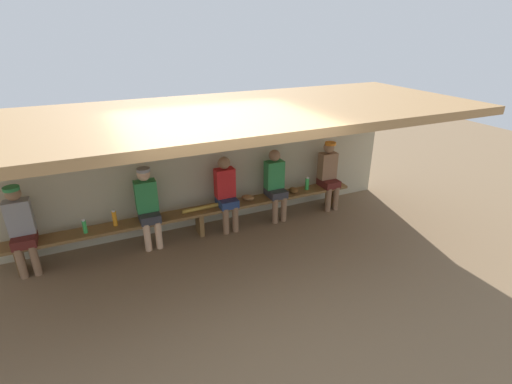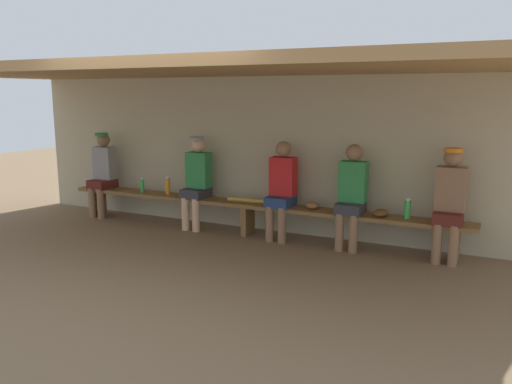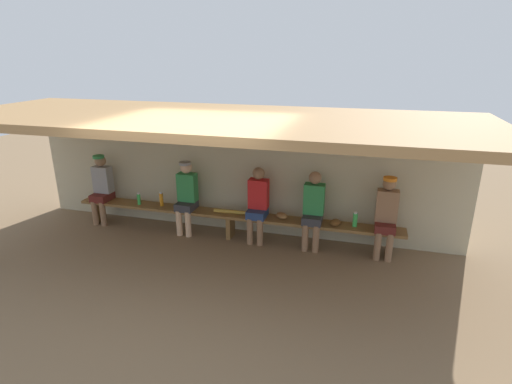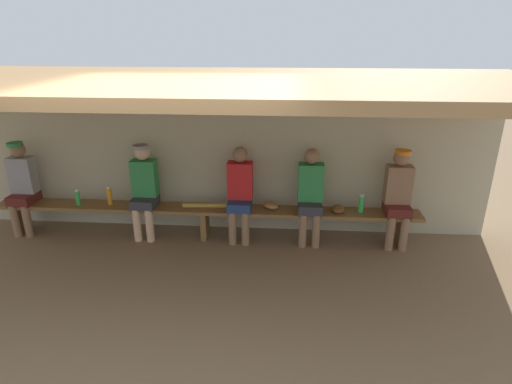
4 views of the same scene
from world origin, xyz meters
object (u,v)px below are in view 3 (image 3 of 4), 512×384
object	(u,v)px
player_rightmost	(386,213)
baseball_glove_dark_brown	(282,216)
bench	(230,217)
player_near_post	(258,202)
baseball_glove_tan	(335,222)
player_shirtless_tan	(102,186)
baseball_bat	(237,212)
player_in_red	(186,194)
water_bottle_green	(355,220)
water_bottle_blue	(139,199)
water_bottle_orange	(161,199)
player_leftmost	(313,207)

from	to	relation	value
player_rightmost	baseball_glove_dark_brown	xyz separation A→B (m)	(-1.71, 0.03, -0.24)
bench	player_near_post	xyz separation A→B (m)	(0.51, 0.00, 0.34)
player_rightmost	baseball_glove_dark_brown	size ratio (longest dim) A/B	5.60
bench	player_near_post	size ratio (longest dim) A/B	4.49
player_rightmost	baseball_glove_tan	distance (m)	0.83
player_shirtless_tan	baseball_glove_dark_brown	xyz separation A→B (m)	(3.56, 0.03, -0.24)
baseball_glove_tan	baseball_bat	distance (m)	1.73
player_shirtless_tan	baseball_glove_dark_brown	bearing A→B (deg)	0.56
player_near_post	player_in_red	bearing A→B (deg)	179.98
player_near_post	player_shirtless_tan	distance (m)	3.13
water_bottle_green	baseball_bat	size ratio (longest dim) A/B	0.29
player_in_red	baseball_glove_tan	distance (m)	2.71
player_in_red	baseball_glove_tan	size ratio (longest dim) A/B	5.60
water_bottle_blue	water_bottle_orange	bearing A→B (deg)	6.85
player_shirtless_tan	player_rightmost	xyz separation A→B (m)	(5.27, 0.00, 0.00)
player_near_post	player_shirtless_tan	bearing A→B (deg)	179.99
player_rightmost	baseball_glove_tan	size ratio (longest dim) A/B	5.60
player_leftmost	bench	bearing A→B (deg)	-179.88
player_shirtless_tan	water_bottle_orange	size ratio (longest dim) A/B	5.02
player_shirtless_tan	baseball_glove_dark_brown	distance (m)	3.57
player_rightmost	baseball_glove_tan	xyz separation A→B (m)	(-0.79, -0.02, -0.24)
water_bottle_orange	player_in_red	bearing A→B (deg)	-1.65
bench	water_bottle_blue	xyz separation A→B (m)	(-1.81, -0.03, 0.18)
water_bottle_blue	water_bottle_green	world-z (taller)	water_bottle_green
bench	water_bottle_blue	world-z (taller)	water_bottle_blue
player_in_red	water_bottle_green	distance (m)	3.02
bench	baseball_bat	xyz separation A→B (m)	(0.13, -0.00, 0.11)
water_bottle_blue	baseball_glove_tan	distance (m)	3.67
player_rightmost	player_near_post	bearing A→B (deg)	-179.99
baseball_glove_dark_brown	baseball_bat	distance (m)	0.81
water_bottle_orange	baseball_glove_tan	xyz separation A→B (m)	(3.22, -0.03, -0.08)
bench	water_bottle_orange	world-z (taller)	water_bottle_orange
player_in_red	player_leftmost	world-z (taller)	player_in_red
baseball_bat	baseball_glove_tan	bearing A→B (deg)	-3.28
player_in_red	player_rightmost	bearing A→B (deg)	0.00
player_near_post	player_leftmost	distance (m)	0.97
water_bottle_green	player_rightmost	bearing A→B (deg)	-1.58
player_in_red	baseball_glove_tan	bearing A→B (deg)	-0.37
baseball_bat	player_shirtless_tan	bearing A→B (deg)	177.10
player_leftmost	player_rightmost	xyz separation A→B (m)	(1.17, 0.00, 0.02)
water_bottle_green	player_in_red	bearing A→B (deg)	-179.75
player_near_post	player_leftmost	bearing A→B (deg)	0.00
bench	player_near_post	bearing A→B (deg)	0.34
water_bottle_orange	water_bottle_green	bearing A→B (deg)	-0.03
player_in_red	player_near_post	bearing A→B (deg)	-0.02
player_in_red	player_rightmost	world-z (taller)	same
water_bottle_green	baseball_bat	xyz separation A→B (m)	(-2.04, -0.02, -0.09)
bench	baseball_glove_dark_brown	world-z (taller)	baseball_glove_dark_brown
player_in_red	player_rightmost	size ratio (longest dim) A/B	1.00
water_bottle_orange	baseball_glove_tan	distance (m)	3.23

